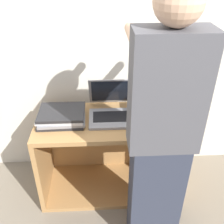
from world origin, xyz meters
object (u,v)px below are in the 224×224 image
(laptop_stack_right, at_px, (160,110))
(laptop_open, at_px, (111,109))
(laptop_stack_left, at_px, (62,116))
(person, at_px, (161,138))

(laptop_stack_right, bearing_deg, laptop_open, 170.48)
(laptop_stack_right, bearing_deg, laptop_stack_left, 179.88)
(laptop_open, xyz_separation_m, laptop_stack_left, (-0.38, -0.06, -0.01))
(laptop_open, distance_m, laptop_stack_right, 0.38)
(laptop_stack_left, bearing_deg, laptop_open, 9.20)
(laptop_stack_left, height_order, laptop_stack_right, laptop_stack_right)
(laptop_stack_left, relative_size, person, 0.20)
(laptop_open, distance_m, laptop_stack_left, 0.39)
(laptop_stack_left, distance_m, laptop_stack_right, 0.76)
(laptop_stack_left, distance_m, person, 0.83)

